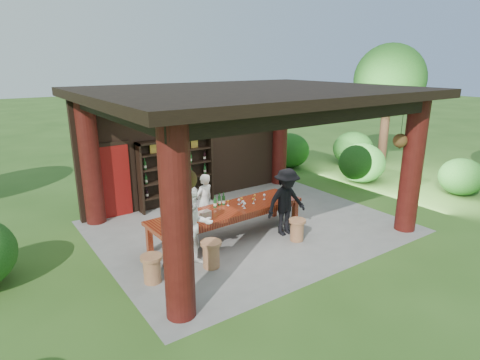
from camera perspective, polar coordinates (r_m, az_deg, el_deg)
ground at (r=10.44m, az=1.26°, el=-6.58°), size 90.00×90.00×0.00m
pavilion at (r=10.14m, az=-0.15°, el=5.34°), size 7.50×6.00×3.60m
wine_shelf at (r=11.72m, az=-9.01°, el=1.04°), size 2.27×0.35×2.00m
tasting_table at (r=9.53m, az=-1.75°, el=-4.76°), size 3.96×1.18×0.75m
stool_near_left at (r=8.40m, az=-4.12°, el=-10.39°), size 0.44×0.44×0.57m
stool_near_right at (r=9.65m, az=8.12°, el=-6.96°), size 0.40×0.40×0.53m
stool_far_left at (r=8.04m, az=-12.41°, el=-12.14°), size 0.42×0.42×0.56m
host at (r=10.02m, az=-5.10°, el=-3.18°), size 0.60×0.47×1.46m
guest_woman at (r=8.26m, az=-6.65°, el=-6.68°), size 0.92×0.76×1.72m
guest_man at (r=9.77m, az=6.60°, el=-3.12°), size 1.12×0.69×1.66m
table_bottles at (r=9.65m, az=-2.96°, el=-2.82°), size 0.36×0.16×0.31m
table_glasses at (r=9.80m, az=0.88°, el=-2.98°), size 1.06×0.45×0.15m
napkin_basket at (r=9.02m, az=-5.03°, el=-4.85°), size 0.27×0.19×0.14m
shrubs at (r=12.64m, az=7.91°, el=0.11°), size 15.13×8.70×1.36m
trees at (r=12.68m, az=8.83°, el=13.06°), size 20.51×11.36×4.80m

